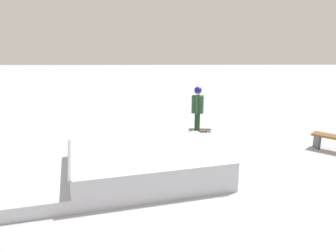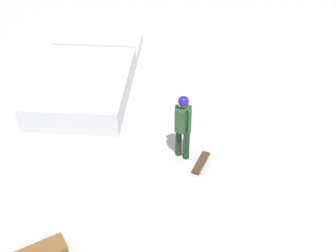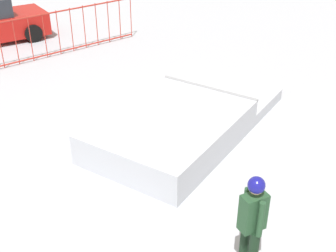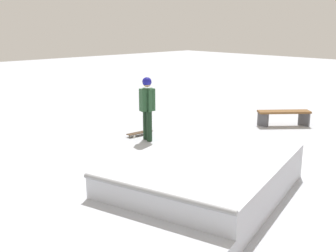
{
  "view_description": "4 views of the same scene",
  "coord_description": "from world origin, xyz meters",
  "px_view_note": "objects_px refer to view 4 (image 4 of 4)",
  "views": [
    {
      "loc": [
        0.66,
        7.75,
        3.46
      ],
      "look_at": [
        0.55,
        -1.43,
        0.9
      ],
      "focal_mm": 35.79,
      "sensor_mm": 36.0,
      "label": 1
    },
    {
      "loc": [
        -8.46,
        -5.76,
        7.25
      ],
      "look_at": [
        -0.7,
        -3.07,
        1.0
      ],
      "focal_mm": 48.43,
      "sensor_mm": 36.0,
      "label": 2
    },
    {
      "loc": [
        -4.62,
        -6.14,
        5.29
      ],
      "look_at": [
        0.9,
        -0.01,
        0.6
      ],
      "focal_mm": 46.97,
      "sensor_mm": 36.0,
      "label": 3
    },
    {
      "loc": [
        6.39,
        4.65,
        3.06
      ],
      "look_at": [
        0.49,
        -1.54,
        0.9
      ],
      "focal_mm": 42.89,
      "sensor_mm": 36.0,
      "label": 4
    }
  ],
  "objects_px": {
    "skate_ramp": "(195,187)",
    "skater": "(147,104)",
    "skateboard": "(140,133)",
    "park_bench": "(284,115)"
  },
  "relations": [
    {
      "from": "skate_ramp",
      "to": "skater",
      "type": "xyz_separation_m",
      "value": [
        -2.02,
        -3.6,
        0.69
      ]
    },
    {
      "from": "skater",
      "to": "skateboard",
      "type": "distance_m",
      "value": 1.08
    },
    {
      "from": "skater",
      "to": "skate_ramp",
      "type": "bearing_deg",
      "value": -104.19
    },
    {
      "from": "skater",
      "to": "skateboard",
      "type": "xyz_separation_m",
      "value": [
        -0.16,
        -0.52,
        -0.93
      ]
    },
    {
      "from": "skateboard",
      "to": "park_bench",
      "type": "height_order",
      "value": "park_bench"
    },
    {
      "from": "skater",
      "to": "park_bench",
      "type": "height_order",
      "value": "skater"
    },
    {
      "from": "skate_ramp",
      "to": "park_bench",
      "type": "relative_size",
      "value": 3.99
    },
    {
      "from": "skate_ramp",
      "to": "park_bench",
      "type": "height_order",
      "value": "skate_ramp"
    },
    {
      "from": "skate_ramp",
      "to": "park_bench",
      "type": "xyz_separation_m",
      "value": [
        -6.13,
        -1.89,
        0.04
      ]
    },
    {
      "from": "park_bench",
      "to": "skateboard",
      "type": "bearing_deg",
      "value": -29.49
    }
  ]
}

